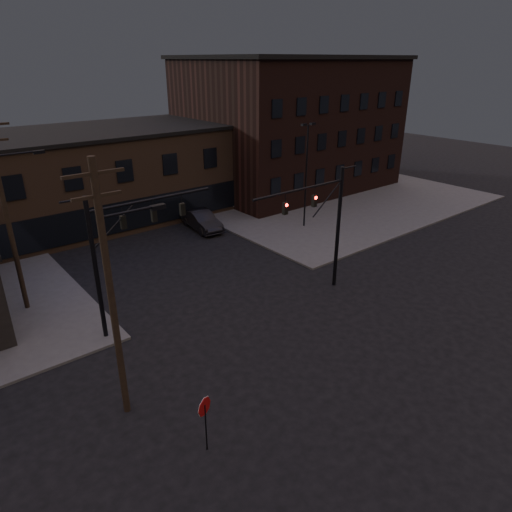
{
  "coord_description": "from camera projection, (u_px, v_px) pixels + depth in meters",
  "views": [
    {
      "loc": [
        -14.91,
        -13.58,
        14.02
      ],
      "look_at": [
        0.38,
        5.31,
        3.5
      ],
      "focal_mm": 32.0,
      "sensor_mm": 36.0,
      "label": 1
    }
  ],
  "objects": [
    {
      "name": "sidewalk_ne",
      "position": [
        311.0,
        191.0,
        52.23
      ],
      "size": [
        30.0,
        30.0,
        0.15
      ],
      "primitive_type": "cube",
      "color": "#474744",
      "rests_on": "ground"
    },
    {
      "name": "traffic_signal_near",
      "position": [
        327.0,
        219.0,
        28.21
      ],
      "size": [
        7.12,
        0.24,
        8.0
      ],
      "color": "black",
      "rests_on": "ground"
    },
    {
      "name": "traffic_signal_far",
      "position": [
        118.0,
        247.0,
        23.7
      ],
      "size": [
        7.12,
        0.24,
        8.0
      ],
      "color": "black",
      "rests_on": "ground"
    },
    {
      "name": "stop_sign",
      "position": [
        205.0,
        412.0,
        17.1
      ],
      "size": [
        0.72,
        0.33,
        2.48
      ],
      "color": "black",
      "rests_on": "ground"
    },
    {
      "name": "parked_car_lot_b",
      "position": [
        250.0,
        199.0,
        46.89
      ],
      "size": [
        4.99,
        3.17,
        1.35
      ],
      "primitive_type": "imported",
      "rotation": [
        0.0,
        0.0,
        1.27
      ],
      "color": "silver",
      "rests_on": "sidewalk_ne"
    },
    {
      "name": "parked_car_lot_a",
      "position": [
        242.0,
        199.0,
        46.75
      ],
      "size": [
        4.49,
        2.67,
        1.43
      ],
      "primitive_type": "imported",
      "rotation": [
        0.0,
        0.0,
        1.32
      ],
      "color": "black",
      "rests_on": "sidewalk_ne"
    },
    {
      "name": "utility_pole_mid",
      "position": [
        7.0,
        213.0,
        25.39
      ],
      "size": [
        3.7,
        0.28,
        11.5
      ],
      "color": "black",
      "rests_on": "ground"
    },
    {
      "name": "utility_pole_near",
      "position": [
        112.0,
        290.0,
        17.51
      ],
      "size": [
        3.7,
        0.28,
        11.0
      ],
      "color": "black",
      "rests_on": "ground"
    },
    {
      "name": "lot_light_b",
      "position": [
        314.0,
        150.0,
        46.2
      ],
      "size": [
        1.5,
        0.28,
        9.14
      ],
      "color": "black",
      "rests_on": "ground"
    },
    {
      "name": "car_crossing",
      "position": [
        201.0,
        220.0,
        40.51
      ],
      "size": [
        2.29,
        5.31,
        1.7
      ],
      "primitive_type": "imported",
      "rotation": [
        0.0,
        0.0,
        -0.1
      ],
      "color": "black",
      "rests_on": "ground"
    },
    {
      "name": "lot_light_a",
      "position": [
        306.0,
        167.0,
        39.17
      ],
      "size": [
        1.5,
        0.28,
        9.14
      ],
      "color": "black",
      "rests_on": "ground"
    },
    {
      "name": "building_right",
      "position": [
        289.0,
        126.0,
        52.33
      ],
      "size": [
        22.0,
        16.0,
        14.0
      ],
      "primitive_type": "cube",
      "color": "black",
      "rests_on": "ground"
    },
    {
      "name": "ground",
      "position": [
        314.0,
        350.0,
        23.86
      ],
      "size": [
        140.0,
        140.0,
        0.0
      ],
      "primitive_type": "plane",
      "color": "black",
      "rests_on": "ground"
    },
    {
      "name": "building_row",
      "position": [
        99.0,
        177.0,
        42.25
      ],
      "size": [
        40.0,
        12.0,
        8.0
      ],
      "primitive_type": "cube",
      "color": "brown",
      "rests_on": "ground"
    }
  ]
}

